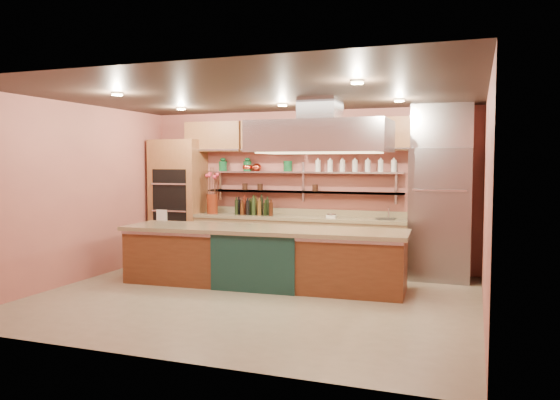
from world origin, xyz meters
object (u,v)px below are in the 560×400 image
at_px(island, 262,257).
at_px(copper_kettle, 257,167).
at_px(kitchen_scale, 332,215).
at_px(green_canister, 288,166).
at_px(refrigerator, 440,214).
at_px(flower_vase, 212,204).

relative_size(island, copper_kettle, 23.78).
xyz_separation_m(kitchen_scale, copper_kettle, (-1.47, 0.22, 0.81)).
relative_size(copper_kettle, green_canister, 0.96).
height_order(refrigerator, island, refrigerator).
height_order(flower_vase, kitchen_scale, flower_vase).
relative_size(refrigerator, island, 0.49).
height_order(refrigerator, copper_kettle, refrigerator).
relative_size(refrigerator, copper_kettle, 11.74).
bearing_deg(refrigerator, flower_vase, 179.86).
height_order(island, copper_kettle, copper_kettle).
bearing_deg(green_canister, kitchen_scale, -14.18).
bearing_deg(copper_kettle, island, -65.18).
height_order(copper_kettle, green_canister, green_canister).
relative_size(flower_vase, green_canister, 1.91).
bearing_deg(copper_kettle, green_canister, 0.00).
height_order(refrigerator, flower_vase, refrigerator).
bearing_deg(copper_kettle, kitchen_scale, -8.49).
relative_size(kitchen_scale, copper_kettle, 0.91).
bearing_deg(kitchen_scale, refrigerator, 8.71).
bearing_deg(flower_vase, refrigerator, -0.14).
relative_size(island, kitchen_scale, 26.13).
height_order(kitchen_scale, green_canister, green_canister).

